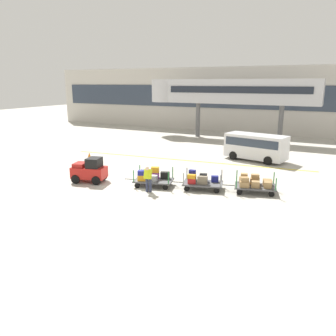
% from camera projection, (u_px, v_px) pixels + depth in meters
% --- Properties ---
extents(ground_plane, '(120.00, 120.00, 0.00)m').
position_uv_depth(ground_plane, '(134.00, 187.00, 20.34)').
color(ground_plane, '#B2ADA0').
extents(apron_lead_line, '(19.97, 2.19, 0.01)m').
position_uv_depth(apron_lead_line, '(184.00, 160.00, 27.28)').
color(apron_lead_line, yellow).
rests_on(apron_lead_line, ground_plane).
extents(terminal_building, '(57.15, 2.51, 8.03)m').
position_uv_depth(terminal_building, '(247.00, 100.00, 41.77)').
color(terminal_building, '#BCB7AD').
rests_on(terminal_building, ground_plane).
extents(jet_bridge, '(18.88, 3.00, 6.50)m').
position_uv_depth(jet_bridge, '(223.00, 92.00, 36.83)').
color(jet_bridge, '#B7B7BC').
rests_on(jet_bridge, ground_plane).
extents(baggage_tug, '(2.31, 1.68, 1.58)m').
position_uv_depth(baggage_tug, '(90.00, 170.00, 21.17)').
color(baggage_tug, red).
rests_on(baggage_tug, ground_plane).
extents(baggage_cart_lead, '(3.09, 1.95, 1.11)m').
position_uv_depth(baggage_cart_lead, '(152.00, 177.00, 20.43)').
color(baggage_cart_lead, '#4C4C4F').
rests_on(baggage_cart_lead, ground_plane).
extents(baggage_cart_middle, '(3.09, 1.95, 1.10)m').
position_uv_depth(baggage_cart_middle, '(201.00, 181.00, 19.82)').
color(baggage_cart_middle, '#4C4C4F').
rests_on(baggage_cart_middle, ground_plane).
extents(baggage_cart_tail, '(3.09, 1.95, 1.10)m').
position_uv_depth(baggage_cart_tail, '(254.00, 183.00, 19.22)').
color(baggage_cart_tail, '#4C4C4F').
rests_on(baggage_cart_tail, ground_plane).
extents(baggage_handler, '(0.47, 0.48, 1.56)m').
position_uv_depth(baggage_handler, '(148.00, 178.00, 19.14)').
color(baggage_handler, '#2D334C').
rests_on(baggage_handler, ground_plane).
extents(shuttle_van, '(5.09, 2.87, 2.10)m').
position_uv_depth(shuttle_van, '(256.00, 145.00, 27.04)').
color(shuttle_van, silver).
rests_on(shuttle_van, ground_plane).
extents(safety_cone_near, '(0.36, 0.36, 0.55)m').
position_uv_depth(safety_cone_near, '(89.00, 156.00, 27.70)').
color(safety_cone_near, orange).
rests_on(safety_cone_near, ground_plane).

